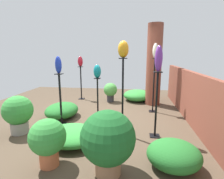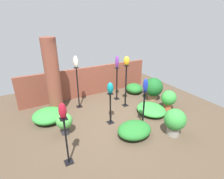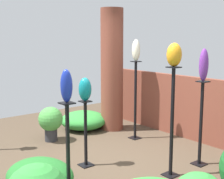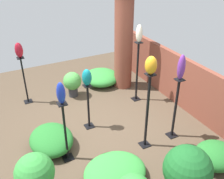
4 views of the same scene
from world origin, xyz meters
name	(u,v)px [view 1 (image 1 of 4)]	position (x,y,z in m)	size (l,w,h in m)	color
ground_plane	(101,118)	(0.00, 0.00, 0.00)	(8.00, 8.00, 0.00)	#4C3D2D
brick_wall_back	(192,98)	(0.00, 2.25, 0.62)	(5.60, 0.12, 1.24)	brown
brick_pillar	(154,65)	(-1.57, 1.46, 1.30)	(0.48, 0.48, 2.61)	brown
pedestal_amber	(123,100)	(0.84, 0.64, 0.74)	(0.20, 0.20, 1.59)	black
pedestal_ivory	(154,88)	(-0.75, 1.40, 0.72)	(0.20, 0.20, 1.54)	black
pedestal_teal	(98,99)	(-0.23, -0.12, 0.47)	(0.20, 0.20, 1.04)	black
pedestal_ruby	(81,84)	(-1.90, -1.11, 0.56)	(0.20, 0.20, 1.21)	black
pedestal_cobalt	(61,102)	(0.48, -0.86, 0.56)	(0.20, 0.20, 1.22)	black
pedestal_violet	(156,108)	(0.85, 1.31, 0.61)	(0.20, 0.20, 1.33)	black
art_vase_amber	(123,49)	(0.84, 0.64, 1.75)	(0.21, 0.21, 0.33)	orange
art_vase_ivory	(155,51)	(-0.75, 1.40, 1.75)	(0.17, 0.15, 0.42)	beige
art_vase_teal	(97,71)	(-0.23, -0.12, 1.21)	(0.19, 0.20, 0.36)	#0F727A
art_vase_ruby	(80,62)	(-1.90, -1.11, 1.40)	(0.17, 0.18, 0.36)	maroon
art_vase_cobalt	(58,65)	(0.48, -0.86, 1.42)	(0.13, 0.15, 0.40)	#192D9E
art_vase_violet	(159,58)	(0.85, 1.31, 1.58)	(0.14, 0.15, 0.49)	#6B2D8C
potted_plant_front_left	(48,139)	(2.04, -0.38, 0.43)	(0.54, 0.54, 0.74)	#B25B38
potted_plant_near_pillar	(108,139)	(2.11, 0.53, 0.52)	(0.76, 0.76, 0.93)	#936B4C
potted_plant_mid_left	(110,91)	(-1.66, 0.02, 0.40)	(0.47, 0.47, 0.67)	#2D2D33
potted_plant_back_center	(18,112)	(1.07, -1.55, 0.46)	(0.61, 0.61, 0.81)	gray
foliage_bed_east	(138,95)	(-1.95, 0.97, 0.19)	(1.01, 1.01, 0.39)	#338C38
foliage_bed_west	(62,110)	(0.05, -1.04, 0.19)	(1.01, 0.84, 0.38)	#236B28
foliage_bed_center	(72,135)	(1.32, -0.29, 0.15)	(0.95, 1.09, 0.30)	#338C38
foliage_bed_rear	(174,155)	(1.85, 1.47, 0.21)	(0.72, 0.79, 0.42)	#236B28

